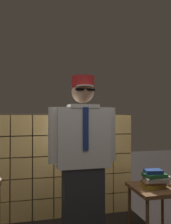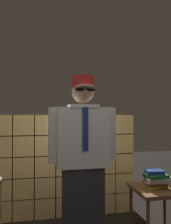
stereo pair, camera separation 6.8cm
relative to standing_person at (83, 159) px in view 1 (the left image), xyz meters
The scene contains 5 objects.
glass_block_wall 0.85m from the standing_person, 96.08° to the left, with size 1.95×0.10×1.40m.
standing_person is the anchor object (origin of this frame).
side_table 0.96m from the standing_person, ahead, with size 0.52×0.52×0.55m.
book_stack 0.87m from the standing_person, ahead, with size 0.28×0.22×0.20m.
coffee_mug 1.09m from the standing_person, ahead, with size 0.13×0.08×0.09m.
Camera 1 is at (-0.39, -1.79, 1.36)m, focal length 36.13 mm.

